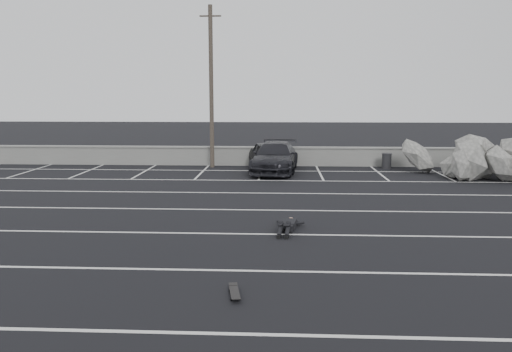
# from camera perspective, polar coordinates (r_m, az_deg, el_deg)

# --- Properties ---
(ground) EXTENTS (120.00, 120.00, 0.00)m
(ground) POSITION_cam_1_polar(r_m,az_deg,el_deg) (14.33, -5.28, -6.56)
(ground) COLOR black
(ground) RESTS_ON ground
(seawall) EXTENTS (50.00, 0.45, 1.06)m
(seawall) POSITION_cam_1_polar(r_m,az_deg,el_deg) (27.93, -1.32, 2.34)
(seawall) COLOR gray
(seawall) RESTS_ON ground
(stall_lines) EXTENTS (36.00, 20.05, 0.01)m
(stall_lines) POSITION_cam_1_polar(r_m,az_deg,el_deg) (18.59, -3.65, -2.87)
(stall_lines) COLOR silver
(stall_lines) RESTS_ON ground
(car_left) EXTENTS (2.71, 4.72, 1.51)m
(car_left) POSITION_cam_1_polar(r_m,az_deg,el_deg) (25.85, 1.64, 2.25)
(car_left) COLOR black
(car_left) RESTS_ON ground
(car_right) EXTENTS (2.65, 5.39, 1.51)m
(car_right) POSITION_cam_1_polar(r_m,az_deg,el_deg) (25.58, 2.18, 2.16)
(car_right) COLOR black
(car_right) RESTS_ON ground
(utility_pole) EXTENTS (1.14, 0.23, 8.55)m
(utility_pole) POSITION_cam_1_polar(r_m,az_deg,el_deg) (27.11, -5.13, 10.10)
(utility_pole) COLOR #4C4238
(utility_pole) RESTS_ON ground
(trash_bin) EXTENTS (0.58, 0.58, 0.83)m
(trash_bin) POSITION_cam_1_polar(r_m,az_deg,el_deg) (27.53, 14.70, 1.67)
(trash_bin) COLOR #262528
(trash_bin) RESTS_ON ground
(riprap_pile) EXTENTS (6.09, 5.16, 1.72)m
(riprap_pile) POSITION_cam_1_polar(r_m,az_deg,el_deg) (25.96, 24.89, 1.12)
(riprap_pile) COLOR #9C9992
(riprap_pile) RESTS_ON ground
(person) EXTENTS (1.59, 2.50, 0.44)m
(person) POSITION_cam_1_polar(r_m,az_deg,el_deg) (14.78, 3.76, -5.17)
(person) COLOR black
(person) RESTS_ON ground
(skateboard) EXTENTS (0.29, 0.71, 0.08)m
(skateboard) POSITION_cam_1_polar(r_m,az_deg,el_deg) (10.05, -2.47, -13.16)
(skateboard) COLOR black
(skateboard) RESTS_ON ground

